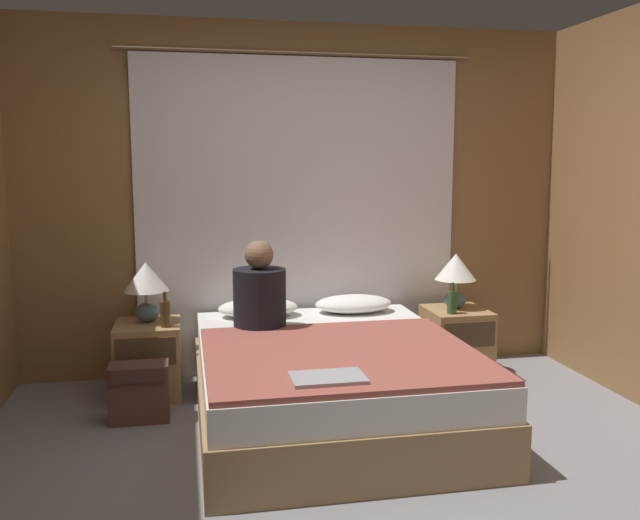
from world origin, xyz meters
The scene contains 16 objects.
ground_plane centered at (0.00, 0.00, 0.00)m, with size 16.00×16.00×0.00m, color gray.
wall_back centered at (0.00, 1.93, 1.25)m, with size 4.07×0.06×2.50m.
curtain_panel centered at (0.00, 1.86, 1.14)m, with size 2.51×0.02×2.29m.
bed centered at (0.00, 0.83, 0.24)m, with size 1.53×1.96×0.48m.
nightstand_left centered at (-1.07, 1.50, 0.24)m, with size 0.42×0.46×0.49m.
nightstand_right centered at (1.07, 1.50, 0.24)m, with size 0.42×0.46×0.49m.
lamp_left centered at (-1.07, 1.55, 0.75)m, with size 0.29×0.29×0.40m.
lamp_right centered at (1.07, 1.55, 0.75)m, with size 0.29×0.29×0.40m.
pillow_left centered at (-0.34, 1.60, 0.54)m, with size 0.55×0.34×0.12m.
pillow_right centered at (0.34, 1.60, 0.54)m, with size 0.55×0.34×0.12m.
blanket_on_bed centered at (0.00, 0.54, 0.49)m, with size 1.47×1.32×0.03m.
person_left_in_bed centered at (-0.37, 1.23, 0.70)m, with size 0.33×0.33×0.57m.
beer_bottle_on_left_stand centered at (-0.95, 1.38, 0.57)m, with size 0.07×0.07×0.23m.
beer_bottle_on_right_stand centered at (0.99, 1.38, 0.57)m, with size 0.07×0.07×0.22m.
laptop_on_bed centered at (-0.17, 0.08, 0.52)m, with size 0.35×0.22×0.02m.
backpack_on_floor centered at (-1.11, 1.05, 0.20)m, with size 0.34×0.21×0.35m.
Camera 1 is at (-0.81, -2.94, 1.53)m, focal length 38.00 mm.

